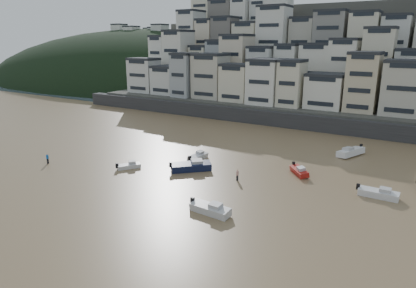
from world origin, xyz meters
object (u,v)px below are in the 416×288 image
Objects in this scene: boat_j at (129,165)px; person_blue at (47,159)px; boat_e at (299,170)px; boat_i at (351,151)px; boat_f at (198,156)px; person_pink at (237,175)px; boat_d at (379,192)px; boat_c at (191,165)px; boat_a at (210,208)px.

boat_j is 2.32× the size of person_blue.
boat_e is 15.13m from boat_i.
boat_f is 25.44m from person_blue.
boat_i is 3.85× the size of person_pink.
boat_d reaches higher than boat_j.
boat_c reaches higher than person_blue.
boat_d is at bearing 12.72° from person_pink.
boat_i is at bearing 77.82° from boat_a.
boat_j is 0.73× the size of boat_d.
person_pink is (-11.93, -21.61, -0.04)m from boat_i.
boat_a is at bearing -135.80° from boat_d.
boat_c is (2.21, -5.42, 0.29)m from boat_f.
boat_i is at bearing 61.11° from person_pink.
boat_c is at bearing -179.90° from person_pink.
person_pink is at bearing 17.23° from person_blue.
boat_a is 0.82× the size of boat_c.
boat_e is at bearing -29.51° from boat_j.
boat_i reaches higher than boat_a.
boat_d is at bearing -41.59° from boat_j.
boat_i is 3.85× the size of person_blue.
boat_e is at bearing 23.98° from person_blue.
boat_f is 27.64m from boat_i.
boat_j is (-7.05, -9.76, -0.11)m from boat_f.
boat_i is 18.68m from boat_d.
boat_f is 0.72× the size of boat_i.
boat_a is 3.26× the size of person_blue.
boat_f is 0.69× the size of boat_c.
boat_c is at bearing 22.88° from person_blue.
boat_a is at bearing 5.94° from boat_i.
boat_j is 0.58× the size of boat_c.
boat_d is 3.16× the size of person_blue.
boat_i is 39.25m from boat_j.
boat_i is (22.39, 16.21, 0.26)m from boat_f.
boat_a is 11.68m from person_pink.
boat_e is 16.95m from boat_c.
boat_c is (-15.29, -7.32, 0.29)m from boat_e.
boat_i reaches higher than person_blue.
boat_c is 8.25m from person_pink.
person_blue is (-49.79, -13.86, 0.12)m from boat_d.
boat_a is 1.41× the size of boat_j.
boat_f is 5.86m from boat_c.
boat_c reaches higher than boat_j.
person_blue is (-20.53, -15.02, 0.21)m from boat_f.
boat_a reaches higher than boat_d.
boat_c reaches higher than person_pink.
boat_i is (4.90, 14.31, 0.25)m from boat_e.
boat_e is at bearing -18.48° from boat_c.
boat_e is 0.85× the size of boat_a.
boat_d is 3.16× the size of person_pink.
boat_i is 1.22× the size of boat_d.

